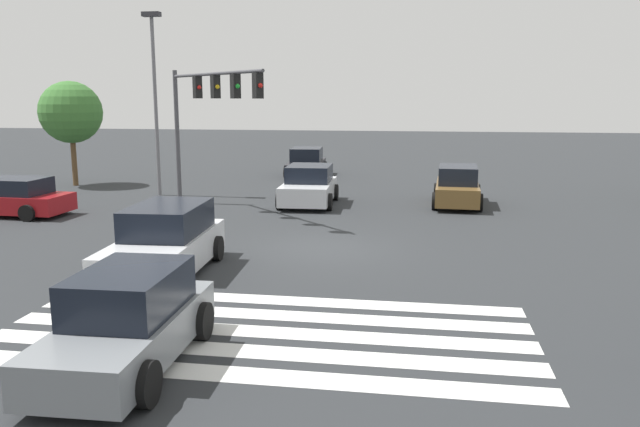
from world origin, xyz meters
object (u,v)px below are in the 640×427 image
object	(u,v)px
car_2	(306,163)
car_5	(457,187)
car_3	(11,198)
tree_corner_b	(71,112)
traffic_signal_mast	(206,102)
car_0	(128,322)
car_1	(309,186)
car_4	(165,242)
street_light_pole_a	(155,88)

from	to	relation	value
car_2	car_5	world-z (taller)	car_5
car_3	tree_corner_b	distance (m)	8.83
traffic_signal_mast	car_3	size ratio (longest dim) A/B	1.23
car_2	tree_corner_b	size ratio (longest dim) A/B	0.92
car_3	car_5	size ratio (longest dim) A/B	1.02
traffic_signal_mast	tree_corner_b	size ratio (longest dim) A/B	1.05
traffic_signal_mast	tree_corner_b	world-z (taller)	traffic_signal_mast
car_2	car_0	bearing A→B (deg)	0.00
car_0	car_1	bearing A→B (deg)	177.70
car_3	car_2	bearing A→B (deg)	-120.28
car_1	car_4	size ratio (longest dim) A/B	0.86
car_1	tree_corner_b	distance (m)	13.67
car_1	tree_corner_b	world-z (taller)	tree_corner_b
car_2	car_4	distance (m)	20.73
car_0	car_3	world-z (taller)	car_0
traffic_signal_mast	car_4	bearing A→B (deg)	-33.47
car_0	car_2	xyz separation A→B (m)	(-1.69, 26.09, -0.03)
car_2	car_1	bearing A→B (deg)	7.14
car_3	car_5	distance (m)	17.63
traffic_signal_mast	car_1	xyz separation A→B (m)	(3.50, 2.50, -3.48)
car_0	tree_corner_b	bearing A→B (deg)	-149.44
street_light_pole_a	tree_corner_b	size ratio (longest dim) A/B	1.55
car_1	car_5	distance (m)	6.19
car_2	street_light_pole_a	distance (m)	10.81
car_5	car_4	bearing A→B (deg)	148.62
car_4	car_5	world-z (taller)	car_4
car_0	car_2	size ratio (longest dim) A/B	0.88
traffic_signal_mast	car_0	distance (m)	14.56
car_1	car_5	world-z (taller)	car_5
traffic_signal_mast	car_0	size ratio (longest dim) A/B	1.30
car_2	traffic_signal_mast	bearing A→B (deg)	-11.14
car_3	car_4	xyz separation A→B (m)	(8.96, -6.63, 0.13)
street_light_pole_a	tree_corner_b	bearing A→B (deg)	156.84
car_3	tree_corner_b	world-z (taller)	tree_corner_b
car_5	car_1	bearing A→B (deg)	100.08
street_light_pole_a	car_3	bearing A→B (deg)	-121.77
traffic_signal_mast	car_3	world-z (taller)	traffic_signal_mast
car_1	street_light_pole_a	xyz separation A→B (m)	(-7.24, 1.42, 4.09)
car_1	tree_corner_b	size ratio (longest dim) A/B	0.81
traffic_signal_mast	car_2	distance (m)	12.95
car_0	car_2	distance (m)	26.15
street_light_pole_a	traffic_signal_mast	bearing A→B (deg)	-46.34
traffic_signal_mast	street_light_pole_a	size ratio (longest dim) A/B	0.68
traffic_signal_mast	car_1	distance (m)	5.53
car_2	car_5	distance (m)	12.11
car_0	car_1	distance (m)	16.25
car_0	tree_corner_b	distance (m)	23.86
car_5	car_3	bearing A→B (deg)	109.41
car_5	car_0	bearing A→B (deg)	162.42
car_2	car_5	bearing A→B (deg)	37.81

